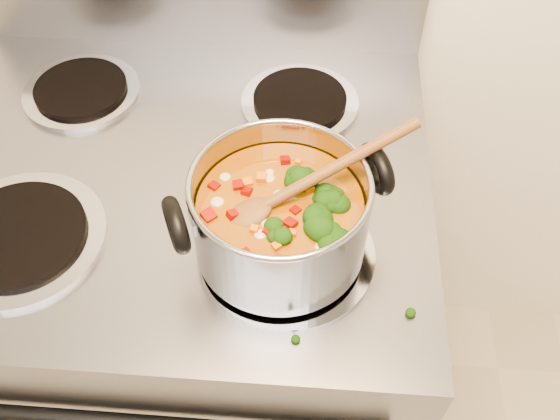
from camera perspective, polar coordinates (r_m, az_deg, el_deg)
The scene contains 4 objects.
electric_range at distance 1.34m, azimuth -7.13°, elevation -9.32°, with size 0.79×0.71×1.08m.
stockpot at distance 0.80m, azimuth -0.02°, elevation -0.63°, with size 0.29×0.23×0.14m.
wooden_spoon at distance 0.77m, azimuth 1.04°, elevation 1.74°, with size 0.25×0.16×0.09m.
cooktop_crumbs at distance 0.93m, azimuth -1.79°, elevation 2.34°, with size 0.25×0.29×0.01m.
Camera 1 is at (0.20, 0.52, 1.62)m, focal length 40.00 mm.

